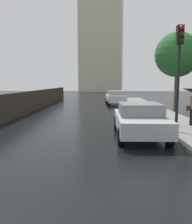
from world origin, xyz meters
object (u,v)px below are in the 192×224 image
object	(u,v)px
car_silver_near_kerb	(140,119)
street_tree_mid	(177,55)
car_white_mid_road	(115,97)
traffic_light	(179,59)

from	to	relation	value
car_silver_near_kerb	street_tree_mid	world-z (taller)	street_tree_mid
car_white_mid_road	traffic_light	world-z (taller)	traffic_light
traffic_light	street_tree_mid	bearing A→B (deg)	73.43
car_white_mid_road	street_tree_mid	bearing A→B (deg)	-49.49
street_tree_mid	car_white_mid_road	bearing A→B (deg)	133.48
car_silver_near_kerb	car_white_mid_road	world-z (taller)	car_white_mid_road
traffic_light	street_tree_mid	size ratio (longest dim) A/B	0.72
car_white_mid_road	car_silver_near_kerb	bearing A→B (deg)	-92.06
car_white_mid_road	traffic_light	xyz separation A→B (m)	(1.82, -13.44, 2.38)
street_tree_mid	car_silver_near_kerb	bearing A→B (deg)	-114.79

